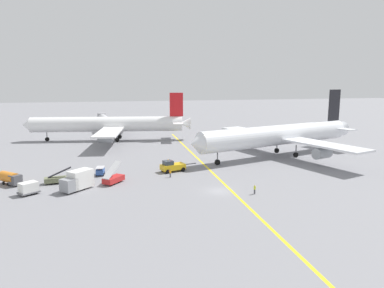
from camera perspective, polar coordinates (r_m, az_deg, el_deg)
The scene contains 14 objects.
ground_plane at distance 63.45m, azimuth 4.29°, elevation -7.54°, with size 600.00×600.00×0.00m, color gray.
taxiway_stripe at distance 73.39m, azimuth 3.82°, elevation -5.10°, with size 0.50×120.00×0.01m, color yellow.
airliner_at_gate_left at distance 119.33m, azimuth -13.14°, elevation 3.06°, with size 54.13×48.69×15.54m.
airliner_being_pushed at distance 93.86m, azimuth 13.81°, elevation 1.35°, with size 51.16×46.25×16.91m.
pushback_tug at distance 76.44m, azimuth -3.21°, elevation -3.58°, with size 8.39×3.94×2.79m.
gse_belt_loader_portside at distance 72.39m, azimuth -21.03°, elevation -5.30°, with size 5.01×2.16×3.02m.
gse_container_dolly_flat at distance 67.18m, azimuth -24.79°, elevation -6.41°, with size 3.88×3.65×2.15m.
gse_stair_truck_yellow at distance 69.23m, azimuth -12.51°, elevation -5.37°, with size 4.42×4.74×4.06m.
gse_fuel_bowser_stubby at distance 74.74m, azimuth -27.13°, elevation -4.87°, with size 4.81×4.78×2.40m.
gse_baggage_cart_near_cluster at distance 75.83m, azimuth -14.53°, elevation -4.24°, with size 1.91×2.91×1.71m.
gse_catering_truck_tall at distance 66.56m, azimuth -17.92°, elevation -5.59°, with size 5.89×5.76×3.50m.
ground_crew_marshaller_foreground at distance 71.99m, azimuth -3.51°, elevation -4.68°, with size 0.47×0.36×1.67m.
ground_crew_wing_walker_right at distance 62.35m, azimuth 10.04°, elevation -7.17°, with size 0.36×0.36×1.64m.
jet_bridge at distance 143.93m, azimuth -13.93°, elevation 3.85°, with size 5.40×23.33×6.23m.
Camera 1 is at (-19.47, -57.30, 19.06)m, focal length 33.19 mm.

